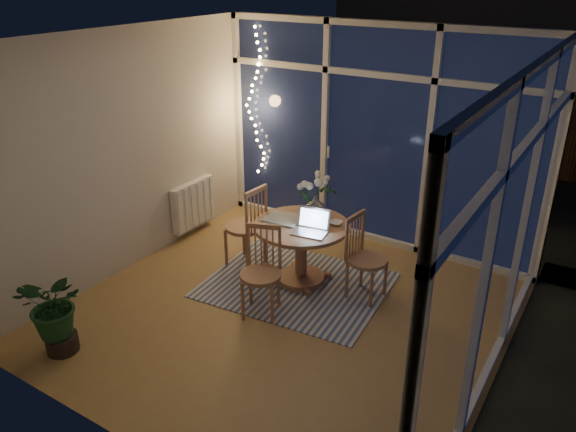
% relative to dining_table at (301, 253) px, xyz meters
% --- Properties ---
extents(floor, '(4.00, 4.00, 0.00)m').
position_rel_dining_table_xyz_m(floor, '(0.18, -0.60, -0.34)').
color(floor, olive).
rests_on(floor, ground).
extents(ceiling, '(4.00, 4.00, 0.00)m').
position_rel_dining_table_xyz_m(ceiling, '(0.18, -0.60, 2.26)').
color(ceiling, white).
rests_on(ceiling, wall_back).
extents(wall_back, '(4.00, 0.04, 2.60)m').
position_rel_dining_table_xyz_m(wall_back, '(0.18, 1.40, 0.96)').
color(wall_back, beige).
rests_on(wall_back, floor).
extents(wall_front, '(4.00, 0.04, 2.60)m').
position_rel_dining_table_xyz_m(wall_front, '(0.18, -2.60, 0.96)').
color(wall_front, beige).
rests_on(wall_front, floor).
extents(wall_left, '(0.04, 4.00, 2.60)m').
position_rel_dining_table_xyz_m(wall_left, '(-1.82, -0.60, 0.96)').
color(wall_left, beige).
rests_on(wall_left, floor).
extents(wall_right, '(0.04, 4.00, 2.60)m').
position_rel_dining_table_xyz_m(wall_right, '(2.18, -0.60, 0.96)').
color(wall_right, beige).
rests_on(wall_right, floor).
extents(window_wall_back, '(4.00, 0.10, 2.60)m').
position_rel_dining_table_xyz_m(window_wall_back, '(0.18, 1.36, 0.96)').
color(window_wall_back, silver).
rests_on(window_wall_back, floor).
extents(window_wall_right, '(0.10, 4.00, 2.60)m').
position_rel_dining_table_xyz_m(window_wall_right, '(2.14, -0.60, 0.96)').
color(window_wall_right, silver).
rests_on(window_wall_right, floor).
extents(radiator, '(0.10, 0.70, 0.58)m').
position_rel_dining_table_xyz_m(radiator, '(-1.76, 0.30, 0.06)').
color(radiator, white).
rests_on(radiator, wall_left).
extents(fairy_lights, '(0.24, 0.10, 1.85)m').
position_rel_dining_table_xyz_m(fairy_lights, '(-1.47, 1.28, 1.18)').
color(fairy_lights, '#FFC166').
rests_on(fairy_lights, window_wall_back).
extents(garden_patio, '(12.00, 6.00, 0.10)m').
position_rel_dining_table_xyz_m(garden_patio, '(0.68, 4.40, -0.40)').
color(garden_patio, black).
rests_on(garden_patio, ground).
extents(garden_fence, '(11.00, 0.08, 1.80)m').
position_rel_dining_table_xyz_m(garden_fence, '(0.18, 4.90, 0.56)').
color(garden_fence, '#381F14').
rests_on(garden_fence, ground).
extents(neighbour_roof, '(7.00, 3.00, 2.20)m').
position_rel_dining_table_xyz_m(neighbour_roof, '(0.48, 7.90, 1.86)').
color(neighbour_roof, '#32353C').
rests_on(neighbour_roof, ground).
extents(garden_shrubs, '(0.90, 0.90, 0.90)m').
position_rel_dining_table_xyz_m(garden_shrubs, '(-0.62, 2.80, 0.11)').
color(garden_shrubs, '#163216').
rests_on(garden_shrubs, ground).
extents(rug, '(1.98, 1.64, 0.01)m').
position_rel_dining_table_xyz_m(rug, '(0.00, -0.10, -0.34)').
color(rug, beige).
rests_on(rug, floor).
extents(dining_table, '(1.08, 1.08, 0.68)m').
position_rel_dining_table_xyz_m(dining_table, '(0.00, 0.00, 0.00)').
color(dining_table, '#905B41').
rests_on(dining_table, floor).
extents(chair_left, '(0.49, 0.49, 0.99)m').
position_rel_dining_table_xyz_m(chair_left, '(-0.73, -0.01, 0.15)').
color(chair_left, '#905B41').
rests_on(chair_left, floor).
extents(chair_right, '(0.46, 0.46, 0.91)m').
position_rel_dining_table_xyz_m(chair_right, '(0.73, 0.09, 0.11)').
color(chair_right, '#905B41').
rests_on(chair_right, floor).
extents(chair_front, '(0.55, 0.55, 0.91)m').
position_rel_dining_table_xyz_m(chair_front, '(-0.01, -0.73, 0.12)').
color(chair_front, '#905B41').
rests_on(chair_front, floor).
extents(laptop, '(0.38, 0.34, 0.25)m').
position_rel_dining_table_xyz_m(laptop, '(0.18, -0.14, 0.47)').
color(laptop, '#B9B8BD').
rests_on(laptop, dining_table).
extents(flower_vase, '(0.22, 0.22, 0.21)m').
position_rel_dining_table_xyz_m(flower_vase, '(0.01, 0.27, 0.45)').
color(flower_vase, white).
rests_on(flower_vase, dining_table).
extents(bowl, '(0.16, 0.16, 0.04)m').
position_rel_dining_table_xyz_m(bowl, '(0.30, 0.18, 0.36)').
color(bowl, white).
rests_on(bowl, dining_table).
extents(newspapers, '(0.42, 0.35, 0.02)m').
position_rel_dining_table_xyz_m(newspapers, '(-0.20, -0.00, 0.35)').
color(newspapers, silver).
rests_on(newspapers, dining_table).
extents(phone, '(0.11, 0.07, 0.01)m').
position_rel_dining_table_xyz_m(phone, '(0.06, -0.07, 0.35)').
color(phone, black).
rests_on(phone, dining_table).
extents(potted_plant, '(0.60, 0.54, 0.76)m').
position_rel_dining_table_xyz_m(potted_plant, '(-1.18, -2.16, 0.04)').
color(potted_plant, '#17421E').
rests_on(potted_plant, floor).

